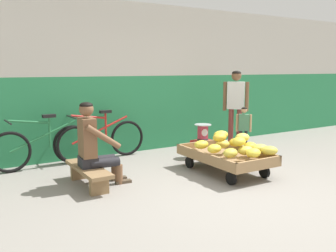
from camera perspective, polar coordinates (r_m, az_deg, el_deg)
The scene contains 13 objects.
ground_plane at distance 4.73m, azimuth 11.78°, elevation -10.72°, with size 80.00×80.00×0.00m, color gray.
back_wall at distance 7.06m, azimuth -5.62°, elevation 7.33°, with size 16.00×0.30×2.77m.
banana_cart at distance 5.67m, azimuth 8.88°, elevation -4.81°, with size 0.85×1.45×0.36m.
banana_pile at distance 5.50m, azimuth 10.43°, elevation -2.91°, with size 0.87×1.07×0.27m.
low_bench at distance 5.10m, azimuth -12.21°, elevation -6.95°, with size 0.30×1.10×0.27m.
vendor_seated at distance 5.03m, azimuth -11.38°, elevation -2.81°, with size 0.70×0.51×1.14m.
plastic_crate at distance 6.65m, azimuth 5.37°, elevation -3.51°, with size 0.36×0.28×0.30m.
weighing_scale at distance 6.59m, azimuth 5.41°, elevation -0.93°, with size 0.30×0.30×0.29m.
bicycle_near_left at distance 6.17m, azimuth -18.68°, elevation -2.99°, with size 1.66×0.48×0.86m.
bicycle_far_left at distance 6.54m, azimuth -10.41°, elevation -2.01°, with size 1.66×0.48×0.86m.
customer_adult at distance 7.25m, azimuth 10.44°, elevation 3.83°, with size 0.37×0.37×1.53m.
customer_child at distance 6.82m, azimuth 11.63°, elevation 0.05°, with size 0.22×0.21×0.88m.
shopping_bag at distance 6.33m, azimuth 7.12°, elevation -4.45°, with size 0.18×0.12×0.24m, color #3370B7.
Camera 1 is at (-3.09, -3.22, 1.57)m, focal length 39.38 mm.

